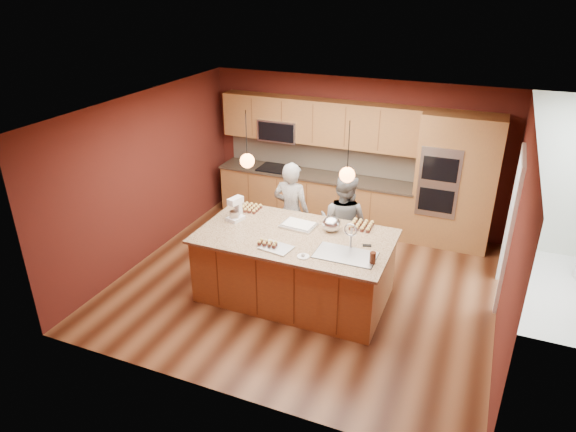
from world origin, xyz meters
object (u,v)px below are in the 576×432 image
at_px(island, 296,266).
at_px(stand_mixer, 236,210).
at_px(person_left, 291,212).
at_px(person_right, 343,223).
at_px(mixing_bowl, 331,224).

height_order(island, stand_mixer, island).
height_order(person_left, person_right, person_left).
height_order(person_right, mixing_bowl, person_right).
relative_size(person_left, mixing_bowl, 6.33).
relative_size(person_left, stand_mixer, 4.79).
bearing_deg(person_right, stand_mixer, 38.64).
height_order(island, mixing_bowl, island).
bearing_deg(person_left, person_right, -177.86).
distance_m(person_left, mixing_bowl, 1.15).
relative_size(person_right, stand_mixer, 4.58).
bearing_deg(mixing_bowl, island, -141.06).
xyz_separation_m(island, person_right, (0.39, 1.01, 0.30)).
height_order(island, person_left, person_left).
height_order(person_left, stand_mixer, person_left).
relative_size(island, stand_mixer, 7.72).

